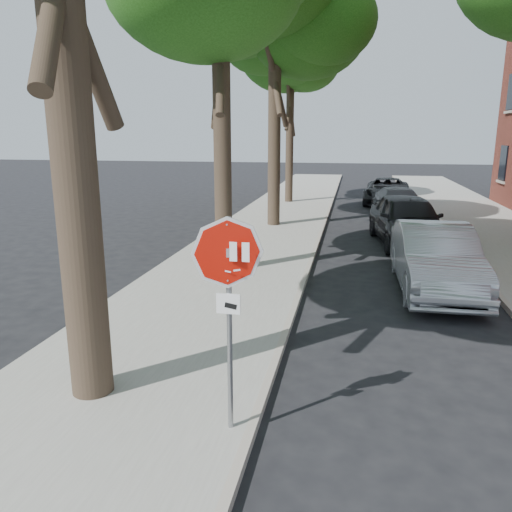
{
  "coord_description": "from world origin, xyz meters",
  "views": [
    {
      "loc": [
        0.64,
        -5.27,
        3.6
      ],
      "look_at": [
        -0.57,
        0.95,
        2.05
      ],
      "focal_mm": 35.0,
      "sensor_mm": 36.0,
      "label": 1
    }
  ],
  "objects": [
    {
      "name": "car_d",
      "position": [
        2.39,
        21.86,
        0.68
      ],
      "size": [
        2.66,
        5.04,
        1.35
      ],
      "primitive_type": "imported",
      "rotation": [
        0.0,
        0.0,
        -0.09
      ],
      "color": "black",
      "rests_on": "ground"
    },
    {
      "name": "car_b",
      "position": [
        2.6,
        6.64,
        0.77
      ],
      "size": [
        1.74,
        4.72,
        1.54
      ],
      "primitive_type": "imported",
      "rotation": [
        0.0,
        0.0,
        0.02
      ],
      "color": "#A8A9B0",
      "rests_on": "ground"
    },
    {
      "name": "tree_far",
      "position": [
        -2.72,
        21.11,
        7.21
      ],
      "size": [
        5.29,
        4.91,
        9.33
      ],
      "color": "black",
      "rests_on": "sidewalk_left"
    },
    {
      "name": "stop_sign",
      "position": [
        -0.7,
        -0.03,
        1.95
      ],
      "size": [
        0.76,
        0.34,
        2.61
      ],
      "color": "gray",
      "rests_on": "sidewalk_left"
    },
    {
      "name": "tree_mid_b",
      "position": [
        -2.42,
        14.12,
        8.0
      ],
      "size": [
        5.88,
        5.46,
        10.36
      ],
      "color": "black",
      "rests_on": "sidewalk_left"
    },
    {
      "name": "car_a",
      "position": [
        2.45,
        11.74,
        0.84
      ],
      "size": [
        2.59,
        5.13,
        1.68
      ],
      "primitive_type": "imported",
      "rotation": [
        0.0,
        0.0,
        0.13
      ],
      "color": "black",
      "rests_on": "ground"
    },
    {
      "name": "sidewalk_left",
      "position": [
        -2.5,
        12.0,
        0.06
      ],
      "size": [
        4.0,
        55.0,
        0.12
      ],
      "primitive_type": "cube",
      "color": "gray",
      "rests_on": "ground"
    },
    {
      "name": "curb_right",
      "position": [
        3.95,
        12.0,
        0.07
      ],
      "size": [
        0.12,
        55.0,
        0.13
      ],
      "primitive_type": "cube",
      "color": "#9E9384",
      "rests_on": "ground"
    },
    {
      "name": "car_c",
      "position": [
        2.6,
        16.82,
        0.67
      ],
      "size": [
        2.4,
        4.82,
        1.34
      ],
      "primitive_type": "imported",
      "rotation": [
        0.0,
        0.0,
        0.11
      ],
      "color": "#46454A",
      "rests_on": "ground"
    },
    {
      "name": "ground",
      "position": [
        0.0,
        0.0,
        0.0
      ],
      "size": [
        120.0,
        120.0,
        0.0
      ],
      "primitive_type": "plane",
      "color": "black",
      "rests_on": "ground"
    },
    {
      "name": "curb_left",
      "position": [
        -0.45,
        12.0,
        0.07
      ],
      "size": [
        0.12,
        55.0,
        0.13
      ],
      "primitive_type": "cube",
      "color": "#9E9384",
      "rests_on": "ground"
    }
  ]
}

